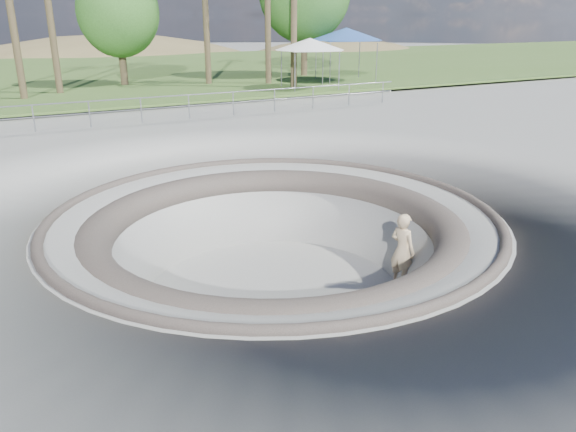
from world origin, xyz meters
name	(u,v)px	position (x,y,z in m)	size (l,w,h in m)	color
ground	(274,215)	(0.00, 0.00, 0.00)	(180.00, 180.00, 0.00)	gray
skate_bowl	(274,287)	(0.00, 0.00, -1.83)	(14.00, 14.00, 4.10)	gray
grass_strip	(68,74)	(0.00, 34.00, 0.22)	(180.00, 36.00, 0.12)	#416126
distant_hills	(83,119)	(3.78, 57.17, -7.02)	(103.20, 45.00, 28.60)	brown
safety_railing	(141,110)	(0.00, 12.00, 0.69)	(25.00, 0.06, 1.03)	gray
skateboard	(400,286)	(2.70, -1.35, -1.84)	(0.80, 0.25, 0.08)	brown
skater	(402,250)	(2.70, -1.35, -0.91)	(0.66, 0.44, 1.82)	#D0B286
canopy_white	(310,44)	(11.24, 18.00, 2.73)	(5.44, 5.44, 2.80)	gray
canopy_blue	(346,34)	(15.35, 20.52, 3.15)	(6.28, 6.28, 3.27)	gray
bushy_tree_mid	(118,12)	(2.15, 24.87, 4.45)	(4.79, 4.36, 6.91)	brown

